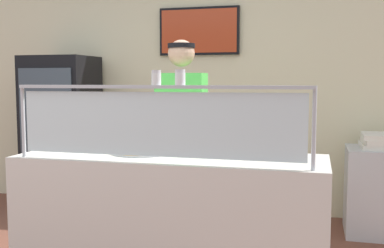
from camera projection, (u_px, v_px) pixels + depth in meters
shop_rear_unit at (230, 88)px, 5.10m from camera, size 6.41×0.13×2.70m
serving_counter at (171, 226)px, 3.09m from camera, size 2.01×0.67×0.95m
sneeze_guard at (156, 114)px, 2.75m from camera, size 1.84×0.06×0.47m
pizza_tray at (142, 151)px, 3.15m from camera, size 0.41×0.41×0.04m
pizza_server at (145, 148)px, 3.12m from camera, size 0.08×0.28×0.01m
parmesan_shaker at (156, 79)px, 2.73m from camera, size 0.06×0.06×0.09m
pepper_flake_shaker at (180, 78)px, 2.69m from camera, size 0.06×0.06×0.09m
worker_figure at (182, 136)px, 3.68m from camera, size 0.41×0.50×1.76m
drink_fridge at (62, 133)px, 5.19m from camera, size 0.72×0.63×1.71m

